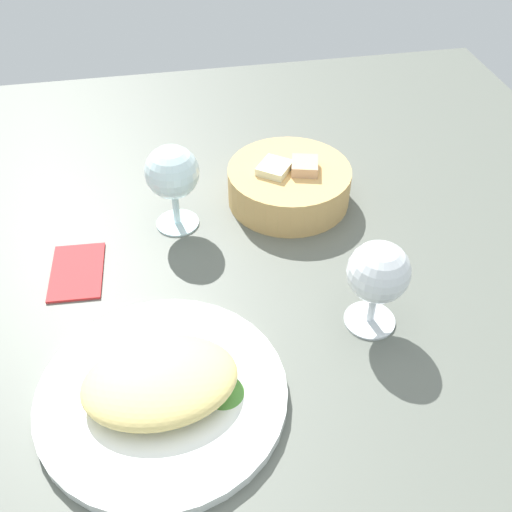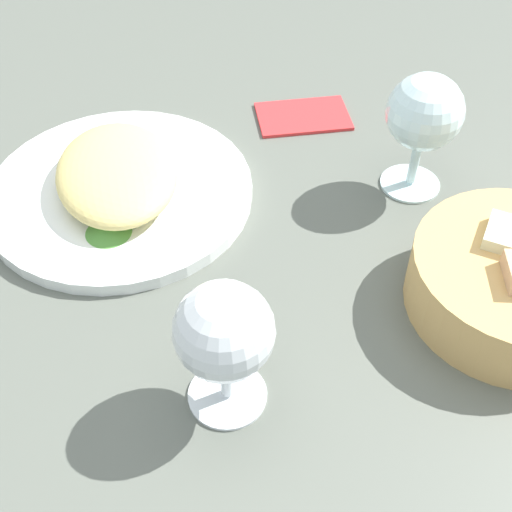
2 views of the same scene
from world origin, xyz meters
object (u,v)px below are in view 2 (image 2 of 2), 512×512
object	(u,v)px
plate	(120,192)
folded_napkin	(303,115)
wine_glass_near	(224,335)
wine_glass_far	(424,116)

from	to	relation	value
plate	folded_napkin	bearing A→B (deg)	114.15
plate	wine_glass_near	xyz separation A→B (cm)	(26.50, 6.75, 7.40)
wine_glass_far	folded_napkin	xyz separation A→B (cm)	(-14.57, -8.15, -8.41)
plate	wine_glass_near	bearing A→B (deg)	14.29
wine_glass_far	folded_napkin	size ratio (longest dim) A/B	1.20
plate	wine_glass_far	size ratio (longest dim) A/B	2.12
plate	wine_glass_far	bearing A→B (deg)	81.84
plate	wine_glass_near	size ratio (longest dim) A/B	2.26
wine_glass_near	wine_glass_far	bearing A→B (deg)	132.56
wine_glass_near	wine_glass_far	size ratio (longest dim) A/B	0.94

